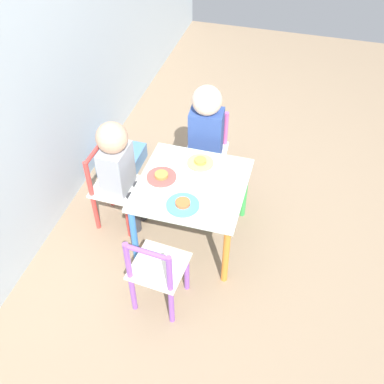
{
  "coord_description": "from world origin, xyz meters",
  "views": [
    {
      "loc": [
        -1.71,
        -0.48,
        2.09
      ],
      "look_at": [
        0.0,
        0.0,
        0.37
      ],
      "focal_mm": 42.0,
      "sensor_mm": 36.0,
      "label": 1
    }
  ],
  "objects_px": {
    "plate_back": "(161,176)",
    "storage_bin": "(122,160)",
    "child_back": "(119,166)",
    "child_right": "(206,131)",
    "plate_right": "(200,162)",
    "chair_pink": "(207,153)",
    "kids_table": "(192,192)",
    "plate_left": "(183,204)",
    "chair_red": "(113,188)",
    "chair_purple": "(157,272)"
  },
  "relations": [
    {
      "from": "plate_right",
      "to": "storage_bin",
      "type": "relative_size",
      "value": 0.47
    },
    {
      "from": "child_back",
      "to": "plate_back",
      "type": "relative_size",
      "value": 4.44
    },
    {
      "from": "plate_back",
      "to": "kids_table",
      "type": "bearing_deg",
      "value": -90.0
    },
    {
      "from": "chair_pink",
      "to": "storage_bin",
      "type": "distance_m",
      "value": 0.64
    },
    {
      "from": "kids_table",
      "to": "plate_right",
      "type": "relative_size",
      "value": 3.85
    },
    {
      "from": "child_right",
      "to": "storage_bin",
      "type": "relative_size",
      "value": 2.37
    },
    {
      "from": "child_right",
      "to": "chair_purple",
      "type": "bearing_deg",
      "value": -95.03
    },
    {
      "from": "chair_pink",
      "to": "child_back",
      "type": "height_order",
      "value": "child_back"
    },
    {
      "from": "child_back",
      "to": "plate_right",
      "type": "height_order",
      "value": "child_back"
    },
    {
      "from": "child_right",
      "to": "plate_back",
      "type": "bearing_deg",
      "value": -112.67
    },
    {
      "from": "chair_purple",
      "to": "child_back",
      "type": "xyz_separation_m",
      "value": [
        0.5,
        0.39,
        0.19
      ]
    },
    {
      "from": "child_back",
      "to": "plate_back",
      "type": "height_order",
      "value": "child_back"
    },
    {
      "from": "chair_pink",
      "to": "child_back",
      "type": "distance_m",
      "value": 0.64
    },
    {
      "from": "chair_red",
      "to": "child_right",
      "type": "bearing_deg",
      "value": -46.09
    },
    {
      "from": "chair_pink",
      "to": "plate_left",
      "type": "relative_size",
      "value": 3.04
    },
    {
      "from": "plate_right",
      "to": "chair_pink",
      "type": "bearing_deg",
      "value": 7.12
    },
    {
      "from": "kids_table",
      "to": "plate_left",
      "type": "bearing_deg",
      "value": 180.0
    },
    {
      "from": "chair_pink",
      "to": "plate_right",
      "type": "height_order",
      "value": "chair_pink"
    },
    {
      "from": "chair_red",
      "to": "chair_purple",
      "type": "xyz_separation_m",
      "value": [
        -0.5,
        -0.45,
        0.0
      ]
    },
    {
      "from": "plate_right",
      "to": "child_right",
      "type": "bearing_deg",
      "value": 7.71
    },
    {
      "from": "plate_right",
      "to": "storage_bin",
      "type": "bearing_deg",
      "value": 64.22
    },
    {
      "from": "storage_bin",
      "to": "child_right",
      "type": "bearing_deg",
      "value": -95.46
    },
    {
      "from": "kids_table",
      "to": "chair_red",
      "type": "height_order",
      "value": "chair_red"
    },
    {
      "from": "child_right",
      "to": "kids_table",
      "type": "bearing_deg",
      "value": -90.0
    },
    {
      "from": "chair_purple",
      "to": "storage_bin",
      "type": "height_order",
      "value": "chair_purple"
    },
    {
      "from": "child_back",
      "to": "storage_bin",
      "type": "relative_size",
      "value": 2.26
    },
    {
      "from": "plate_left",
      "to": "storage_bin",
      "type": "relative_size",
      "value": 0.53
    },
    {
      "from": "child_right",
      "to": "plate_back",
      "type": "relative_size",
      "value": 4.67
    },
    {
      "from": "kids_table",
      "to": "chair_purple",
      "type": "height_order",
      "value": "chair_purple"
    },
    {
      "from": "chair_pink",
      "to": "child_back",
      "type": "xyz_separation_m",
      "value": [
        -0.48,
        0.39,
        0.19
      ]
    },
    {
      "from": "kids_table",
      "to": "storage_bin",
      "type": "bearing_deg",
      "value": 53.06
    },
    {
      "from": "chair_purple",
      "to": "chair_pink",
      "type": "bearing_deg",
      "value": -85.28
    },
    {
      "from": "chair_purple",
      "to": "storage_bin",
      "type": "distance_m",
      "value": 1.17
    },
    {
      "from": "plate_back",
      "to": "plate_left",
      "type": "xyz_separation_m",
      "value": [
        -0.17,
        -0.17,
        0.0
      ]
    },
    {
      "from": "plate_right",
      "to": "plate_left",
      "type": "distance_m",
      "value": 0.35
    },
    {
      "from": "kids_table",
      "to": "plate_back",
      "type": "relative_size",
      "value": 3.54
    },
    {
      "from": "chair_purple",
      "to": "storage_bin",
      "type": "bearing_deg",
      "value": -53.25
    },
    {
      "from": "child_right",
      "to": "storage_bin",
      "type": "distance_m",
      "value": 0.74
    },
    {
      "from": "chair_red",
      "to": "chair_purple",
      "type": "height_order",
      "value": "same"
    },
    {
      "from": "chair_pink",
      "to": "child_right",
      "type": "distance_m",
      "value": 0.22
    },
    {
      "from": "kids_table",
      "to": "chair_red",
      "type": "relative_size",
      "value": 1.11
    },
    {
      "from": "plate_left",
      "to": "storage_bin",
      "type": "distance_m",
      "value": 1.0
    },
    {
      "from": "chair_pink",
      "to": "plate_right",
      "type": "distance_m",
      "value": 0.37
    },
    {
      "from": "child_right",
      "to": "plate_left",
      "type": "relative_size",
      "value": 4.44
    },
    {
      "from": "chair_pink",
      "to": "plate_back",
      "type": "bearing_deg",
      "value": -110.08
    },
    {
      "from": "plate_back",
      "to": "storage_bin",
      "type": "distance_m",
      "value": 0.78
    },
    {
      "from": "chair_red",
      "to": "plate_left",
      "type": "xyz_separation_m",
      "value": [
        -0.19,
        -0.49,
        0.18
      ]
    },
    {
      "from": "chair_purple",
      "to": "plate_back",
      "type": "distance_m",
      "value": 0.54
    },
    {
      "from": "plate_back",
      "to": "storage_bin",
      "type": "relative_size",
      "value": 0.51
    },
    {
      "from": "plate_back",
      "to": "plate_right",
      "type": "relative_size",
      "value": 1.09
    }
  ]
}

